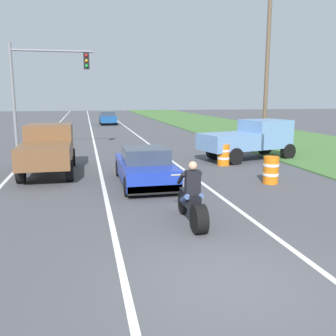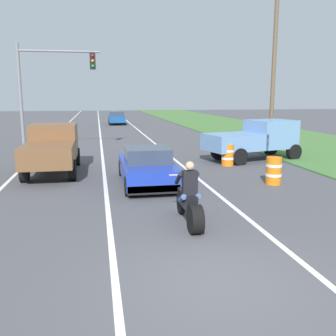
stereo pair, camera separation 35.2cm
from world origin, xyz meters
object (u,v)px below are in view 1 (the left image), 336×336
traffic_light_mast_near (39,81)px  construction_barrel_mid (224,155)px  sports_car_blue (145,167)px  distant_car_far_ahead (108,118)px  construction_barrel_nearest (271,170)px  pickup_truck_right_shoulder_light_blue (251,138)px  pickup_truck_left_lane_brown (48,147)px  motorcycle_with_rider (192,202)px

traffic_light_mast_near → construction_barrel_mid: traffic_light_mast_near is taller
sports_car_blue → distant_car_far_ahead: size_ratio=1.08×
construction_barrel_nearest → construction_barrel_mid: bearing=95.7°
sports_car_blue → distant_car_far_ahead: (0.46, 29.98, 0.14)m
construction_barrel_mid → pickup_truck_right_shoulder_light_blue: bearing=33.8°
construction_barrel_mid → traffic_light_mast_near: bearing=145.8°
sports_car_blue → pickup_truck_left_lane_brown: (-3.60, 2.77, 0.48)m
sports_car_blue → construction_barrel_mid: size_ratio=4.30×
pickup_truck_left_lane_brown → construction_barrel_nearest: (8.14, -3.61, -0.60)m
motorcycle_with_rider → sports_car_blue: size_ratio=0.51×
traffic_light_mast_near → construction_barrel_nearest: bearing=-47.2°
traffic_light_mast_near → distant_car_far_ahead: traffic_light_mast_near is taller
motorcycle_with_rider → pickup_truck_left_lane_brown: 8.46m
pickup_truck_left_lane_brown → traffic_light_mast_near: (-0.87, 6.12, 2.88)m
traffic_light_mast_near → pickup_truck_left_lane_brown: bearing=-81.9°
construction_barrel_nearest → construction_barrel_mid: size_ratio=1.00×
sports_car_blue → construction_barrel_nearest: sports_car_blue is taller
pickup_truck_right_shoulder_light_blue → motorcycle_with_rider: bearing=-122.1°
sports_car_blue → distant_car_far_ahead: bearing=89.1°
motorcycle_with_rider → pickup_truck_left_lane_brown: bearing=118.6°
motorcycle_with_rider → sports_car_blue: motorcycle_with_rider is taller
traffic_light_mast_near → construction_barrel_nearest: size_ratio=6.00×
sports_car_blue → pickup_truck_left_lane_brown: 4.56m
construction_barrel_nearest → distant_car_far_ahead: 31.10m
motorcycle_with_rider → distant_car_far_ahead: 34.63m
distant_car_far_ahead → pickup_truck_left_lane_brown: bearing=-98.5°
construction_barrel_mid → distant_car_far_ahead: size_ratio=0.25×
pickup_truck_right_shoulder_light_blue → construction_barrel_nearest: pickup_truck_right_shoulder_light_blue is taller
distant_car_far_ahead → traffic_light_mast_near: bearing=-103.2°
pickup_truck_left_lane_brown → construction_barrel_nearest: 8.93m
distant_car_far_ahead → construction_barrel_nearest: bearing=-82.5°
sports_car_blue → motorcycle_with_rider: bearing=-84.5°
motorcycle_with_rider → distant_car_far_ahead: bearing=90.0°
motorcycle_with_rider → traffic_light_mast_near: size_ratio=0.37×
construction_barrel_nearest → construction_barrel_mid: (-0.39, 3.88, 0.00)m
pickup_truck_right_shoulder_light_blue → traffic_light_mast_near: traffic_light_mast_near is taller
sports_car_blue → pickup_truck_right_shoulder_light_blue: size_ratio=0.84×
pickup_truck_left_lane_brown → construction_barrel_mid: pickup_truck_left_lane_brown is taller
construction_barrel_nearest → construction_barrel_mid: 3.90m
distant_car_far_ahead → sports_car_blue: bearing=-90.9°
pickup_truck_left_lane_brown → pickup_truck_right_shoulder_light_blue: 9.79m
motorcycle_with_rider → construction_barrel_nearest: motorcycle_with_rider is taller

